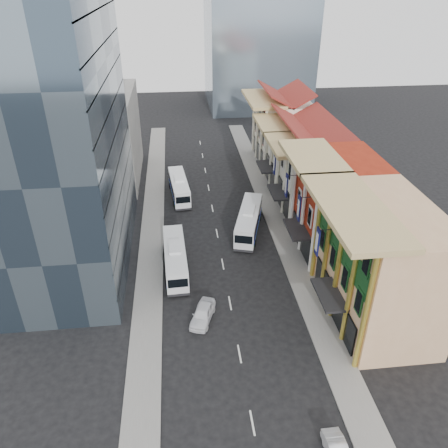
{
  "coord_description": "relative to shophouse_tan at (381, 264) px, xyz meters",
  "views": [
    {
      "loc": [
        -4.51,
        -26.82,
        30.09
      ],
      "look_at": [
        0.41,
        17.37,
        4.09
      ],
      "focal_mm": 35.0,
      "sensor_mm": 36.0,
      "label": 1
    }
  ],
  "objects": [
    {
      "name": "sidewalk_left",
      "position": [
        -22.5,
        17.0,
        -5.92
      ],
      "size": [
        3.0,
        90.0,
        0.15
      ],
      "primitive_type": "cube",
      "color": "slate",
      "rests_on": "ground"
    },
    {
      "name": "shophouse_cream_far",
      "position": [
        0.0,
        41.0,
        -0.5
      ],
      "size": [
        8.0,
        12.0,
        11.0
      ],
      "primitive_type": "cube",
      "color": "white",
      "rests_on": "ground"
    },
    {
      "name": "shophouse_cream_near",
      "position": [
        0.0,
        21.5,
        -1.0
      ],
      "size": [
        8.0,
        9.0,
        10.0
      ],
      "primitive_type": "cube",
      "color": "white",
      "rests_on": "ground"
    },
    {
      "name": "bus_right",
      "position": [
        -9.79,
        17.02,
        -4.28
      ],
      "size": [
        5.41,
        11.02,
        3.44
      ],
      "primitive_type": null,
      "rotation": [
        0.0,
        0.0,
        -0.28
      ],
      "color": "silver",
      "rests_on": "ground"
    },
    {
      "name": "sedan_left",
      "position": [
        -16.98,
        0.84,
        -5.24
      ],
      "size": [
        3.21,
        4.84,
        1.53
      ],
      "primitive_type": "imported",
      "rotation": [
        0.0,
        0.0,
        -0.34
      ],
      "color": "white",
      "rests_on": "ground"
    },
    {
      "name": "bus_left_far",
      "position": [
        -18.65,
        28.42,
        -4.38
      ],
      "size": [
        3.29,
        10.3,
        3.25
      ],
      "primitive_type": null,
      "rotation": [
        0.0,
        0.0,
        0.09
      ],
      "color": "white",
      "rests_on": "ground"
    },
    {
      "name": "ground",
      "position": [
        -14.0,
        -5.0,
        -6.0
      ],
      "size": [
        200.0,
        200.0,
        0.0
      ],
      "primitive_type": "plane",
      "color": "black",
      "rests_on": "ground"
    },
    {
      "name": "shophouse_cream_mid",
      "position": [
        0.0,
        30.5,
        -1.0
      ],
      "size": [
        8.0,
        9.0,
        10.0
      ],
      "primitive_type": "cube",
      "color": "white",
      "rests_on": "ground"
    },
    {
      "name": "bus_left_near",
      "position": [
        -19.5,
        9.54,
        -4.34
      ],
      "size": [
        2.84,
        10.44,
        3.32
      ],
      "primitive_type": null,
      "rotation": [
        0.0,
        0.0,
        0.04
      ],
      "color": "silver",
      "rests_on": "ground"
    },
    {
      "name": "shophouse_tan",
      "position": [
        0.0,
        0.0,
        0.0
      ],
      "size": [
        8.0,
        14.0,
        12.0
      ],
      "primitive_type": "cube",
      "color": "#DAAB7D",
      "rests_on": "ground"
    },
    {
      "name": "office_tower",
      "position": [
        -31.0,
        14.0,
        9.0
      ],
      "size": [
        12.0,
        26.0,
        30.0
      ],
      "primitive_type": "cube",
      "color": "#364656",
      "rests_on": "ground"
    },
    {
      "name": "shophouse_red",
      "position": [
        0.0,
        12.0,
        0.0
      ],
      "size": [
        8.0,
        10.0,
        12.0
      ],
      "primitive_type": "cube",
      "color": "maroon",
      "rests_on": "ground"
    },
    {
      "name": "sidewalk_right",
      "position": [
        -5.5,
        17.0,
        -5.92
      ],
      "size": [
        3.0,
        90.0,
        0.15
      ],
      "primitive_type": "cube",
      "color": "slate",
      "rests_on": "ground"
    },
    {
      "name": "office_block_far",
      "position": [
        -30.0,
        37.0,
        1.0
      ],
      "size": [
        10.0,
        18.0,
        14.0
      ],
      "primitive_type": "cube",
      "color": "gray",
      "rests_on": "ground"
    }
  ]
}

